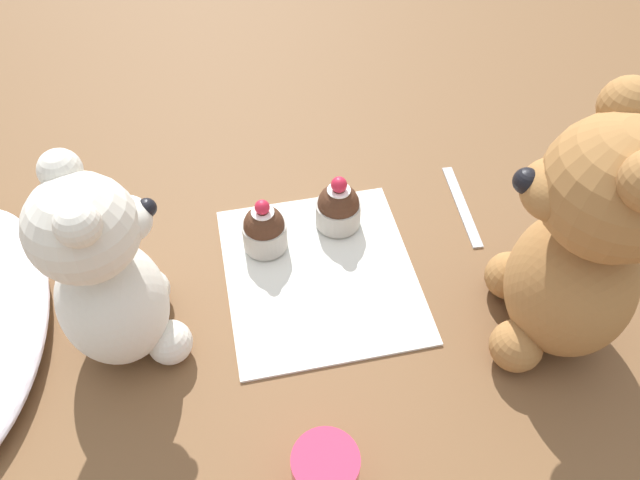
{
  "coord_description": "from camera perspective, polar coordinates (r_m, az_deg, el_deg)",
  "views": [
    {
      "loc": [
        -0.41,
        0.09,
        0.53
      ],
      "look_at": [
        0.0,
        0.0,
        0.06
      ],
      "focal_mm": 35.0,
      "sensor_mm": 36.0,
      "label": 1
    }
  ],
  "objects": [
    {
      "name": "teddy_bear_cream",
      "position": [
        0.58,
        -18.9,
        -3.16
      ],
      "size": [
        0.13,
        0.13,
        0.22
      ],
      "rotation": [
        0.0,
        0.0,
        0.25
      ],
      "color": "silver",
      "rests_on": "ground_plane"
    },
    {
      "name": "knitted_placemat",
      "position": [
        0.67,
        -0.0,
        -2.98
      ],
      "size": [
        0.23,
        0.2,
        0.01
      ],
      "primitive_type": "cube",
      "color": "silver",
      "rests_on": "ground_plane"
    },
    {
      "name": "cupcake_near_cream_bear",
      "position": [
        0.68,
        -5.11,
        1.0
      ],
      "size": [
        0.05,
        0.05,
        0.07
      ],
      "color": "#B2ADA3",
      "rests_on": "knitted_placemat"
    },
    {
      "name": "juice_glass",
      "position": [
        0.53,
        0.48,
        -20.78
      ],
      "size": [
        0.05,
        0.05,
        0.07
      ],
      "primitive_type": "cylinder",
      "color": "#DB3356",
      "rests_on": "ground_plane"
    },
    {
      "name": "ground_plane",
      "position": [
        0.67,
        -0.0,
        -3.14
      ],
      "size": [
        4.0,
        4.0,
        0.0
      ],
      "primitive_type": "plane",
      "color": "brown"
    },
    {
      "name": "cupcake_near_tan_bear",
      "position": [
        0.7,
        1.68,
        3.02
      ],
      "size": [
        0.05,
        0.05,
        0.07
      ],
      "color": "#B2ADA3",
      "rests_on": "knitted_placemat"
    },
    {
      "name": "teaspoon",
      "position": [
        0.76,
        12.84,
        3.15
      ],
      "size": [
        0.13,
        0.02,
        0.01
      ],
      "primitive_type": "cube",
      "rotation": [
        0.0,
        0.0,
        6.21
      ],
      "color": "silver",
      "rests_on": "ground_plane"
    },
    {
      "name": "teddy_bear_tan",
      "position": [
        0.58,
        22.97,
        -0.34
      ],
      "size": [
        0.16,
        0.15,
        0.26
      ],
      "rotation": [
        0.0,
        0.0,
        2.81
      ],
      "color": "#A3703D",
      "rests_on": "ground_plane"
    }
  ]
}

